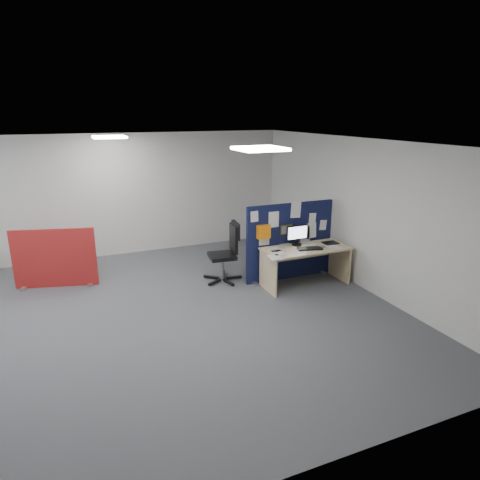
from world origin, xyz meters
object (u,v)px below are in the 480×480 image
object	(u,v)px
navy_divider	(289,241)
monitor_main	(297,234)
office_chair	(228,248)
red_divider	(55,259)
main_desk	(304,256)

from	to	relation	value
navy_divider	monitor_main	world-z (taller)	navy_divider
monitor_main	office_chair	distance (m)	1.33
red_divider	navy_divider	bearing A→B (deg)	-2.28
navy_divider	red_divider	distance (m)	4.37
main_desk	red_divider	size ratio (longest dim) A/B	1.11
main_desk	office_chair	xyz separation A→B (m)	(-1.24, 0.74, 0.09)
red_divider	office_chair	world-z (taller)	office_chair
navy_divider	red_divider	world-z (taller)	navy_divider
main_desk	monitor_main	size ratio (longest dim) A/B	3.69
navy_divider	monitor_main	size ratio (longest dim) A/B	4.16
navy_divider	red_divider	size ratio (longest dim) A/B	1.25
navy_divider	office_chair	xyz separation A→B (m)	(-1.12, 0.34, -0.11)
monitor_main	office_chair	size ratio (longest dim) A/B	0.39
red_divider	monitor_main	bearing A→B (deg)	-4.79
monitor_main	office_chair	xyz separation A→B (m)	(-1.17, 0.56, -0.30)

